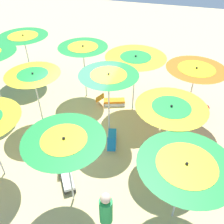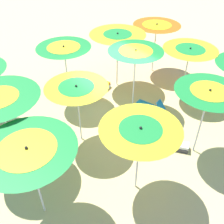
{
  "view_description": "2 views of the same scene",
  "coord_description": "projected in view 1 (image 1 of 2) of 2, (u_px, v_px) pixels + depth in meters",
  "views": [
    {
      "loc": [
        3.2,
        -6.32,
        6.27
      ],
      "look_at": [
        1.2,
        0.36,
        0.83
      ],
      "focal_mm": 39.41,
      "sensor_mm": 36.0,
      "label": 1
    },
    {
      "loc": [
        -4.79,
        -5.61,
        6.29
      ],
      "look_at": [
        -0.46,
        -0.33,
        0.83
      ],
      "focal_mm": 41.33,
      "sensor_mm": 36.0,
      "label": 2
    }
  ],
  "objects": [
    {
      "name": "ground",
      "position": [
        79.0,
        130.0,
        9.36
      ],
      "size": [
        37.37,
        37.37,
        0.04
      ],
      "primitive_type": "cube",
      "color": "#D1B57F"
    },
    {
      "name": "beach_umbrella_2",
      "position": [
        65.0,
        145.0,
        5.7
      ],
      "size": [
        1.95,
        1.95,
        2.41
      ],
      "color": "silver",
      "rests_on": "ground"
    },
    {
      "name": "beach_umbrella_3",
      "position": [
        185.0,
        169.0,
        5.42
      ],
      "size": [
        2.19,
        2.19,
        2.16
      ],
      "color": "silver",
      "rests_on": "ground"
    },
    {
      "name": "beach_umbrella_5",
      "position": [
        34.0,
        79.0,
        8.53
      ],
      "size": [
        1.91,
        1.91,
        2.19
      ],
      "color": "silver",
      "rests_on": "ground"
    },
    {
      "name": "beach_umbrella_6",
      "position": [
        109.0,
        80.0,
        7.96
      ],
      "size": [
        1.96,
        1.96,
        2.45
      ],
      "color": "silver",
      "rests_on": "ground"
    },
    {
      "name": "beach_umbrella_7",
      "position": [
        171.0,
        111.0,
        7.05
      ],
      "size": [
        2.07,
        2.07,
        2.17
      ],
      "color": "silver",
      "rests_on": "ground"
    },
    {
      "name": "beach_umbrella_8",
      "position": [
        24.0,
        39.0,
        11.06
      ],
      "size": [
        2.23,
        2.23,
        2.28
      ],
      "color": "silver",
      "rests_on": "ground"
    },
    {
      "name": "beach_umbrella_9",
      "position": [
        83.0,
        50.0,
        9.88
      ],
      "size": [
        2.01,
        2.01,
        2.37
      ],
      "color": "silver",
      "rests_on": "ground"
    },
    {
      "name": "beach_umbrella_10",
      "position": [
        135.0,
        62.0,
        9.07
      ],
      "size": [
        2.26,
        2.26,
        2.42
      ],
      "color": "silver",
      "rests_on": "ground"
    },
    {
      "name": "beach_umbrella_11",
      "position": [
        196.0,
        72.0,
        8.54
      ],
      "size": [
        2.09,
        2.09,
        2.32
      ],
      "color": "silver",
      "rests_on": "ground"
    },
    {
      "name": "lounger_0",
      "position": [
        112.0,
        101.0,
        10.5
      ],
      "size": [
        1.28,
        0.73,
        0.51
      ],
      "rotation": [
        0.0,
        0.0,
        6.62
      ],
      "color": "silver",
      "rests_on": "ground"
    },
    {
      "name": "lounger_1",
      "position": [
        67.0,
        175.0,
        7.41
      ],
      "size": [
        0.98,
        1.2,
        0.64
      ],
      "rotation": [
        0.0,
        0.0,
        5.32
      ],
      "color": "#333338",
      "rests_on": "ground"
    },
    {
      "name": "lounger_2",
      "position": [
        112.0,
        139.0,
        8.64
      ],
      "size": [
        0.59,
        1.2,
        0.61
      ],
      "rotation": [
        0.0,
        0.0,
        8.11
      ],
      "color": "silver",
      "rests_on": "ground"
    },
    {
      "name": "beachgoer_1",
      "position": [
        106.0,
        217.0,
        5.56
      ],
      "size": [
        0.3,
        0.3,
        1.83
      ],
      "rotation": [
        0.0,
        0.0,
        2.56
      ],
      "color": "beige",
      "rests_on": "ground"
    },
    {
      "name": "beach_ball",
      "position": [
        206.0,
        108.0,
        10.16
      ],
      "size": [
        0.3,
        0.3,
        0.3
      ],
      "primitive_type": "sphere",
      "color": "red",
      "rests_on": "ground"
    }
  ]
}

